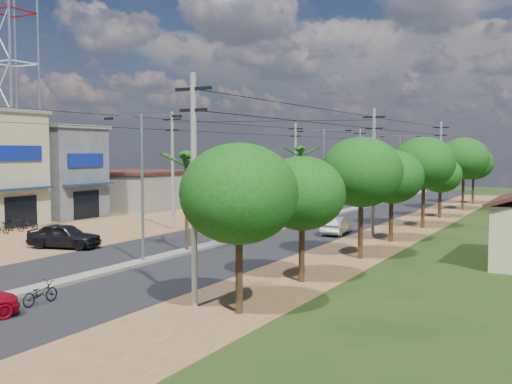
# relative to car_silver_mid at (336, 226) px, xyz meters

# --- Properties ---
(ground) EXTENTS (160.00, 160.00, 0.00)m
(ground) POSITION_rel_car_silver_mid_xyz_m (-5.00, -15.42, -0.65)
(ground) COLOR black
(ground) RESTS_ON ground
(road) EXTENTS (12.00, 110.00, 0.04)m
(road) POSITION_rel_car_silver_mid_xyz_m (-5.00, -0.42, -0.63)
(road) COLOR black
(road) RESTS_ON ground
(median) EXTENTS (1.00, 90.00, 0.18)m
(median) POSITION_rel_car_silver_mid_xyz_m (-5.00, 2.58, -0.56)
(median) COLOR #605E56
(median) RESTS_ON ground
(dirt_lot_west) EXTENTS (18.00, 46.00, 0.04)m
(dirt_lot_west) POSITION_rel_car_silver_mid_xyz_m (-20.00, -7.42, -0.63)
(dirt_lot_west) COLOR brown
(dirt_lot_west) RESTS_ON ground
(dirt_shoulder_east) EXTENTS (5.00, 90.00, 0.03)m
(dirt_shoulder_east) POSITION_rel_car_silver_mid_xyz_m (3.50, -0.42, -0.63)
(dirt_shoulder_east) COLOR brown
(dirt_shoulder_east) RESTS_ON ground
(shophouse_grey) EXTENTS (9.00, 6.40, 8.30)m
(shophouse_grey) POSITION_rel_car_silver_mid_xyz_m (-26.98, -1.42, 3.51)
(shophouse_grey) COLOR #43464A
(shophouse_grey) RESTS_ON ground
(low_shed) EXTENTS (10.40, 10.40, 3.95)m
(low_shed) POSITION_rel_car_silver_mid_xyz_m (-26.00, 8.58, 1.32)
(low_shed) COLOR #605E56
(low_shed) RESTS_ON ground
(telecom_tower) EXTENTS (3.80, 3.80, 43.00)m
(telecom_tower) POSITION_rel_car_silver_mid_xyz_m (-32.00, -1.42, 18.47)
(telecom_tower) COLOR gray
(telecom_tower) RESTS_ON ground
(tree_east_a) EXTENTS (4.40, 4.40, 6.37)m
(tree_east_a) POSITION_rel_car_silver_mid_xyz_m (4.50, -21.42, 3.84)
(tree_east_a) COLOR black
(tree_east_a) RESTS_ON ground
(tree_east_b) EXTENTS (4.00, 4.00, 5.83)m
(tree_east_b) POSITION_rel_car_silver_mid_xyz_m (4.30, -15.42, 3.46)
(tree_east_b) COLOR black
(tree_east_b) RESTS_ON ground
(tree_east_c) EXTENTS (4.60, 4.60, 6.83)m
(tree_east_c) POSITION_rel_car_silver_mid_xyz_m (4.70, -8.42, 4.22)
(tree_east_c) COLOR black
(tree_east_c) RESTS_ON ground
(tree_east_d) EXTENTS (4.20, 4.20, 6.13)m
(tree_east_d) POSITION_rel_car_silver_mid_xyz_m (4.40, -1.42, 3.69)
(tree_east_d) COLOR black
(tree_east_d) RESTS_ON ground
(tree_east_e) EXTENTS (4.80, 4.80, 7.14)m
(tree_east_e) POSITION_rel_car_silver_mid_xyz_m (4.60, 6.58, 4.44)
(tree_east_e) COLOR black
(tree_east_e) RESTS_ON ground
(tree_east_f) EXTENTS (3.80, 3.80, 5.52)m
(tree_east_f) POSITION_rel_car_silver_mid_xyz_m (4.20, 14.58, 3.24)
(tree_east_f) COLOR black
(tree_east_f) RESTS_ON ground
(tree_east_g) EXTENTS (5.00, 5.00, 7.38)m
(tree_east_g) POSITION_rel_car_silver_mid_xyz_m (4.80, 22.58, 4.59)
(tree_east_g) COLOR black
(tree_east_g) RESTS_ON ground
(tree_east_h) EXTENTS (4.40, 4.40, 6.52)m
(tree_east_h) POSITION_rel_car_silver_mid_xyz_m (4.50, 30.58, 3.99)
(tree_east_h) COLOR black
(tree_east_h) RESTS_ON ground
(palm_median_near) EXTENTS (2.00, 2.00, 6.15)m
(palm_median_near) POSITION_rel_car_silver_mid_xyz_m (-5.00, -11.42, 4.89)
(palm_median_near) COLOR black
(palm_median_near) RESTS_ON ground
(palm_median_mid) EXTENTS (2.00, 2.00, 6.55)m
(palm_median_mid) POSITION_rel_car_silver_mid_xyz_m (-5.00, 4.58, 5.25)
(palm_median_mid) COLOR black
(palm_median_mid) RESTS_ON ground
(palm_median_far) EXTENTS (2.00, 2.00, 5.85)m
(palm_median_far) POSITION_rel_car_silver_mid_xyz_m (-5.00, 20.58, 4.61)
(palm_median_far) COLOR black
(palm_median_far) RESTS_ON ground
(streetlight_near) EXTENTS (5.10, 0.18, 8.00)m
(streetlight_near) POSITION_rel_car_silver_mid_xyz_m (-5.00, -15.42, 4.14)
(streetlight_near) COLOR gray
(streetlight_near) RESTS_ON ground
(streetlight_mid) EXTENTS (5.10, 0.18, 8.00)m
(streetlight_mid) POSITION_rel_car_silver_mid_xyz_m (-5.00, 9.58, 4.14)
(streetlight_mid) COLOR gray
(streetlight_mid) RESTS_ON ground
(streetlight_far) EXTENTS (5.10, 0.18, 8.00)m
(streetlight_far) POSITION_rel_car_silver_mid_xyz_m (-5.00, 34.58, 4.14)
(streetlight_far) COLOR gray
(streetlight_far) RESTS_ON ground
(utility_pole_w_b) EXTENTS (1.60, 0.24, 9.00)m
(utility_pole_w_b) POSITION_rel_car_silver_mid_xyz_m (-12.00, -3.42, 4.11)
(utility_pole_w_b) COLOR #605E56
(utility_pole_w_b) RESTS_ON ground
(utility_pole_w_c) EXTENTS (1.60, 0.24, 9.00)m
(utility_pole_w_c) POSITION_rel_car_silver_mid_xyz_m (-12.00, 18.58, 4.11)
(utility_pole_w_c) COLOR #605E56
(utility_pole_w_c) RESTS_ON ground
(utility_pole_w_d) EXTENTS (1.60, 0.24, 9.00)m
(utility_pole_w_d) POSITION_rel_car_silver_mid_xyz_m (-12.00, 39.58, 4.11)
(utility_pole_w_d) COLOR #605E56
(utility_pole_w_d) RESTS_ON ground
(utility_pole_e_a) EXTENTS (1.60, 0.24, 9.00)m
(utility_pole_e_a) POSITION_rel_car_silver_mid_xyz_m (2.50, -21.42, 4.11)
(utility_pole_e_a) COLOR #605E56
(utility_pole_e_a) RESTS_ON ground
(utility_pole_e_b) EXTENTS (1.60, 0.24, 9.00)m
(utility_pole_e_b) POSITION_rel_car_silver_mid_xyz_m (2.50, 0.58, 4.11)
(utility_pole_e_b) COLOR #605E56
(utility_pole_e_b) RESTS_ON ground
(utility_pole_e_c) EXTENTS (1.60, 0.24, 9.00)m
(utility_pole_e_c) POSITION_rel_car_silver_mid_xyz_m (2.50, 22.58, 4.11)
(utility_pole_e_c) COLOR #605E56
(utility_pole_e_c) RESTS_ON ground
(car_silver_mid) EXTENTS (1.81, 4.06, 1.30)m
(car_silver_mid) POSITION_rel_car_silver_mid_xyz_m (0.00, 0.00, 0.00)
(car_silver_mid) COLOR #A5A7AE
(car_silver_mid) RESTS_ON ground
(car_white_far) EXTENTS (3.43, 4.97, 1.34)m
(car_white_far) POSITION_rel_car_silver_mid_xyz_m (-6.50, 9.42, 0.02)
(car_white_far) COLOR silver
(car_white_far) RESTS_ON ground
(car_parked_dark) EXTENTS (4.84, 2.99, 1.54)m
(car_parked_dark) POSITION_rel_car_silver_mid_xyz_m (-12.50, -13.87, 0.12)
(car_parked_dark) COLOR black
(car_parked_dark) RESTS_ON ground
(moto_rider_east) EXTENTS (0.63, 1.72, 0.90)m
(moto_rider_east) POSITION_rel_car_silver_mid_xyz_m (-2.96, -24.12, -0.20)
(moto_rider_east) COLOR black
(moto_rider_east) RESTS_ON ground
(moto_rider_west_a) EXTENTS (1.27, 2.06, 1.02)m
(moto_rider_west_a) POSITION_rel_car_silver_mid_xyz_m (-10.00, -1.45, -0.14)
(moto_rider_west_a) COLOR black
(moto_rider_west_a) RESTS_ON ground
(moto_rider_west_b) EXTENTS (0.92, 1.94, 1.12)m
(moto_rider_west_b) POSITION_rel_car_silver_mid_xyz_m (-7.65, 21.15, -0.09)
(moto_rider_west_b) COLOR black
(moto_rider_west_b) RESTS_ON ground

